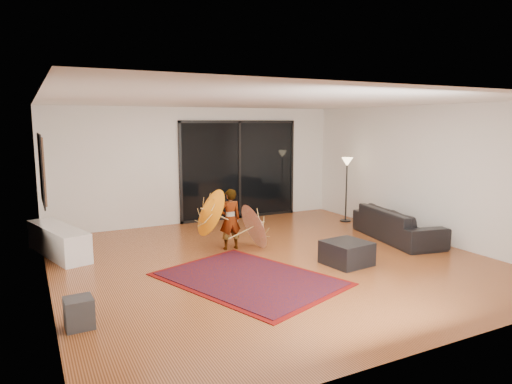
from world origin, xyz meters
TOP-DOWN VIEW (x-y plane):
  - floor at (0.00, 0.00)m, footprint 7.00×7.00m
  - ceiling at (0.00, 0.00)m, footprint 7.00×7.00m
  - wall_back at (0.00, 3.50)m, footprint 7.00×0.00m
  - wall_front at (0.00, -3.50)m, footprint 7.00×0.00m
  - wall_left at (-3.50, 0.00)m, footprint 0.00×7.00m
  - wall_right at (3.50, 0.00)m, footprint 0.00×7.00m
  - sliding_door at (1.00, 3.47)m, footprint 3.06×0.07m
  - painting at (-3.46, 1.00)m, footprint 0.04×1.28m
  - media_console at (-3.25, 2.01)m, footprint 0.96×1.92m
  - speaker at (-3.25, -1.28)m, footprint 0.33×0.33m
  - persian_rug at (-0.78, -0.70)m, footprint 2.68×3.14m
  - sofa at (2.95, 0.08)m, footprint 1.23×2.28m
  - ottoman at (1.01, -0.77)m, footprint 0.76×0.76m
  - floor_lamp at (3.10, 1.94)m, footprint 0.26×0.26m
  - child at (-0.35, 0.97)m, footprint 0.43×0.29m
  - parasol_orange at (-0.90, 0.92)m, footprint 0.55×0.90m
  - parasol_white at (0.25, 0.82)m, footprint 0.53×0.89m

SIDE VIEW (x-z plane):
  - floor at x=0.00m, z-range 0.00..0.00m
  - persian_rug at x=-0.78m, z-range 0.00..0.02m
  - speaker at x=-3.25m, z-range 0.00..0.36m
  - ottoman at x=1.01m, z-range 0.00..0.39m
  - media_console at x=-3.25m, z-range 0.00..0.52m
  - sofa at x=2.95m, z-range 0.00..0.63m
  - parasol_white at x=0.25m, z-range 0.04..0.96m
  - child at x=-0.35m, z-range 0.00..1.14m
  - parasol_orange at x=-0.90m, z-range 0.29..1.18m
  - sliding_door at x=1.00m, z-range 0.00..2.40m
  - floor_lamp at x=3.10m, z-range 0.44..1.98m
  - wall_back at x=0.00m, z-range -2.15..4.85m
  - wall_front at x=0.00m, z-range -2.15..4.85m
  - wall_left at x=-3.50m, z-range -2.15..4.85m
  - wall_right at x=3.50m, z-range -2.15..4.85m
  - painting at x=-3.46m, z-range 1.11..2.19m
  - ceiling at x=0.00m, z-range 2.70..2.70m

